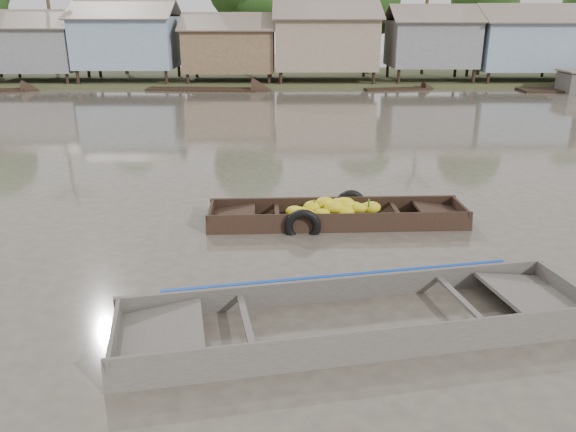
{
  "coord_description": "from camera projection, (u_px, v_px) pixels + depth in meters",
  "views": [
    {
      "loc": [
        -0.23,
        -9.24,
        4.44
      ],
      "look_at": [
        -0.16,
        0.86,
        0.8
      ],
      "focal_mm": 35.0,
      "sensor_mm": 36.0,
      "label": 1
    }
  ],
  "objects": [
    {
      "name": "banana_boat",
      "position": [
        333.0,
        216.0,
        12.65
      ],
      "size": [
        5.82,
        1.65,
        0.82
      ],
      "rotation": [
        0.0,
        0.0,
        0.04
      ],
      "color": "black",
      "rests_on": "ground"
    },
    {
      "name": "viewer_boat",
      "position": [
        358.0,
        324.0,
        8.44
      ],
      "size": [
        7.38,
        3.18,
        0.58
      ],
      "rotation": [
        0.0,
        0.0,
        0.19
      ],
      "color": "#433D38",
      "rests_on": "ground"
    },
    {
      "name": "ground",
      "position": [
        297.0,
        273.0,
        10.2
      ],
      "size": [
        120.0,
        120.0,
        0.0
      ],
      "primitive_type": "plane",
      "color": "#4A4239",
      "rests_on": "ground"
    },
    {
      "name": "riverbank",
      "position": [
        331.0,
        35.0,
        39.16
      ],
      "size": [
        120.0,
        12.47,
        10.22
      ],
      "color": "#384723",
      "rests_on": "ground"
    },
    {
      "name": "distant_boats",
      "position": [
        494.0,
        90.0,
        33.26
      ],
      "size": [
        47.02,
        14.99,
        1.38
      ],
      "color": "black",
      "rests_on": "ground"
    }
  ]
}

